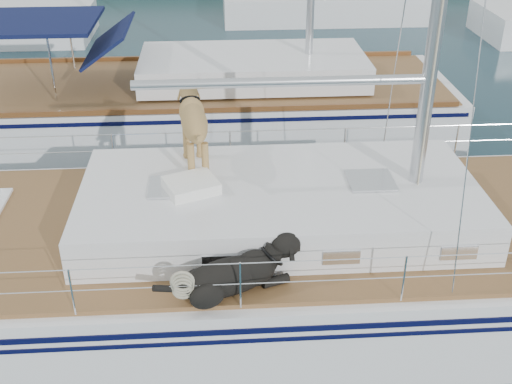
{
  "coord_description": "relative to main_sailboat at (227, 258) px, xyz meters",
  "views": [
    {
      "loc": [
        -0.0,
        -7.33,
        5.78
      ],
      "look_at": [
        0.5,
        0.2,
        1.6
      ],
      "focal_mm": 45.0,
      "sensor_mm": 36.0,
      "label": 1
    }
  ],
  "objects": [
    {
      "name": "neighbor_sailboat",
      "position": [
        -0.35,
        6.02,
        -0.06
      ],
      "size": [
        11.0,
        3.5,
        13.3
      ],
      "color": "white",
      "rests_on": "ground"
    },
    {
      "name": "main_sailboat",
      "position": [
        0.0,
        0.0,
        0.0
      ],
      "size": [
        12.0,
        3.89,
        14.01
      ],
      "color": "white",
      "rests_on": "ground"
    },
    {
      "name": "ground",
      "position": [
        -0.09,
        0.0,
        -0.68
      ],
      "size": [
        120.0,
        120.0,
        0.0
      ],
      "primitive_type": "plane",
      "color": "black",
      "rests_on": "ground"
    },
    {
      "name": "bg_boat_center",
      "position": [
        3.91,
        16.0,
        -0.23
      ],
      "size": [
        7.2,
        3.0,
        11.65
      ],
      "color": "white",
      "rests_on": "ground"
    }
  ]
}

